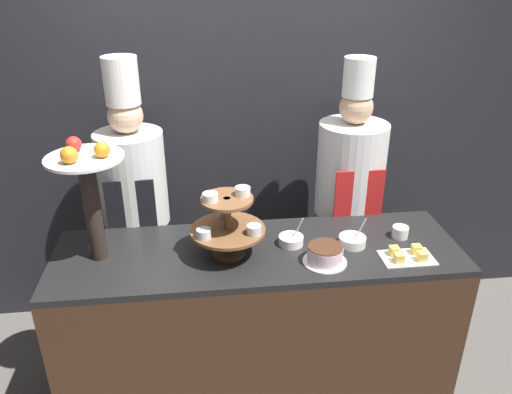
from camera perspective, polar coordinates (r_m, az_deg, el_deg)
wall_back at (r=3.16m, az=-1.67°, el=9.82°), size 10.00×0.06×2.80m
buffet_counter at (r=2.81m, az=0.24°, el=-14.09°), size 2.06×0.63×0.93m
tiered_stand at (r=2.42m, az=-3.27°, el=-2.92°), size 0.37×0.37×0.35m
fruit_pedestal at (r=2.42m, az=-18.63°, el=1.34°), size 0.36×0.36×0.61m
cake_round at (r=2.45m, az=7.90°, el=-6.55°), size 0.21×0.21×0.09m
cup_white at (r=2.75m, az=16.15°, el=-3.86°), size 0.08×0.08×0.06m
cake_square_tray at (r=2.58m, az=16.93°, el=-6.39°), size 0.26×0.16×0.05m
serving_bowl_near at (r=2.62m, az=10.94°, el=-4.94°), size 0.14×0.14×0.15m
serving_bowl_far at (r=2.58m, az=4.02°, el=-4.95°), size 0.13×0.13×0.15m
chef_left at (r=2.96m, az=-13.61°, el=-0.64°), size 0.38×0.38×1.81m
chef_center_left at (r=3.07m, az=10.52°, el=0.30°), size 0.40×0.40×1.78m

